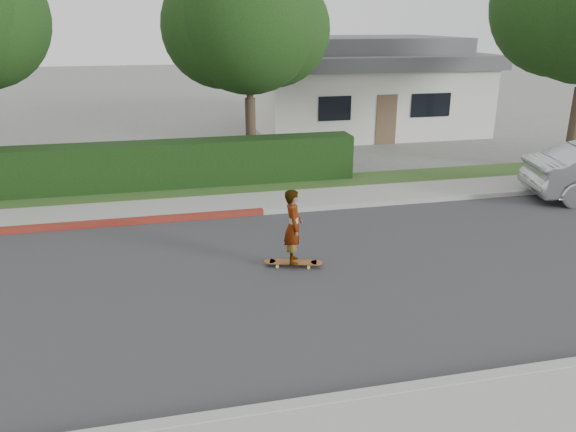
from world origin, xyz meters
name	(u,v)px	position (x,y,z in m)	size (l,w,h in m)	color
ground	(252,282)	(0.00, 0.00, 0.00)	(120.00, 120.00, 0.00)	slate
road	(252,282)	(0.00, 0.00, 0.01)	(60.00, 8.00, 0.01)	#2D2D30
curb_near	(301,407)	(0.00, -4.10, 0.07)	(60.00, 0.20, 0.15)	#9E9E99
curb_far	(227,214)	(0.00, 4.10, 0.07)	(60.00, 0.20, 0.15)	#9E9E99
curb_red_section	(29,229)	(-5.00, 4.10, 0.08)	(12.00, 0.21, 0.15)	maroon
sidewalk_far	(223,205)	(0.00, 5.00, 0.06)	(60.00, 1.60, 0.12)	gray
planting_strip	(217,190)	(0.00, 6.60, 0.05)	(60.00, 1.60, 0.10)	#2D4C1E
hedge	(116,168)	(-3.00, 7.20, 0.75)	(15.00, 1.00, 1.50)	black
tree_center	(247,25)	(1.49, 9.19, 4.90)	(5.66, 4.84, 7.44)	#33261C
house	(359,84)	(8.00, 16.00, 2.10)	(10.60, 8.60, 4.30)	beige
skateboard	(293,262)	(1.00, 0.53, 0.11)	(1.27, 0.60, 0.12)	gold
skateboarder	(293,226)	(1.00, 0.53, 0.94)	(0.59, 0.39, 1.62)	white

